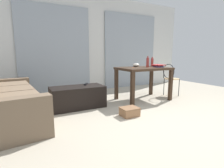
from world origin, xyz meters
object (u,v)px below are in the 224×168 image
object	(u,v)px
couch	(6,102)
craft_table	(143,72)
wire_chair	(170,76)
scissors	(133,67)
shoebox	(130,112)
coffee_table	(78,97)
bottle_far	(148,62)
book_stack	(158,66)
bottle_near	(152,62)
tv_remote_primary	(86,84)
bowl	(136,65)

from	to	relation	value
couch	craft_table	world-z (taller)	couch
wire_chair	scissors	xyz separation A→B (m)	(-1.06, 0.10, 0.25)
wire_chair	shoebox	xyz separation A→B (m)	(-1.69, -0.74, -0.43)
couch	coffee_table	bearing A→B (deg)	5.42
bottle_far	book_stack	bearing A→B (deg)	-19.15
craft_table	shoebox	distance (m)	1.29
couch	book_stack	bearing A→B (deg)	-1.48
bottle_near	coffee_table	bearing A→B (deg)	-177.32
coffee_table	tv_remote_primary	size ratio (longest dim) A/B	5.45
coffee_table	scissors	world-z (taller)	scissors
shoebox	bowl	bearing A→B (deg)	50.38
wire_chair	bottle_far	distance (m)	0.79
bottle_far	book_stack	xyz separation A→B (m)	(0.24, -0.08, -0.08)
coffee_table	tv_remote_primary	xyz separation A→B (m)	(0.22, 0.13, 0.22)
book_stack	shoebox	world-z (taller)	book_stack
bottle_near	bowl	world-z (taller)	bottle_near
couch	bottle_far	world-z (taller)	bottle_far
couch	coffee_table	xyz separation A→B (m)	(1.20, 0.11, -0.08)
bottle_near	scissors	xyz separation A→B (m)	(-0.65, -0.12, -0.10)
tv_remote_primary	craft_table	bearing A→B (deg)	21.56
coffee_table	couch	bearing A→B (deg)	-174.58
craft_table	bottle_near	bearing A→B (deg)	25.58
couch	wire_chair	distance (m)	3.53
coffee_table	craft_table	distance (m)	1.57
craft_table	shoebox	xyz separation A→B (m)	(-0.87, -0.77, -0.56)
tv_remote_primary	shoebox	bearing A→B (deg)	-35.30
scissors	bottle_near	bearing A→B (deg)	10.64
bottle_far	bowl	world-z (taller)	bottle_far
coffee_table	bowl	size ratio (longest dim) A/B	6.59
bottle_near	shoebox	distance (m)	1.78
couch	shoebox	distance (m)	2.00
book_stack	tv_remote_primary	distance (m)	1.71
craft_table	scissors	world-z (taller)	scissors
book_stack	couch	bearing A→B (deg)	178.52
craft_table	bowl	bearing A→B (deg)	97.97
bowl	book_stack	size ratio (longest dim) A/B	0.55
craft_table	shoebox	world-z (taller)	craft_table
craft_table	scissors	size ratio (longest dim) A/B	9.74
wire_chair	book_stack	xyz separation A→B (m)	(-0.47, -0.06, 0.28)
couch	bowl	distance (m)	2.73
tv_remote_primary	book_stack	bearing A→B (deg)	20.80
bottle_near	wire_chair	bearing A→B (deg)	-28.57
couch	bottle_near	bearing A→B (deg)	3.74
craft_table	bottle_near	distance (m)	0.50
bottle_near	bottle_far	size ratio (longest dim) A/B	0.89
coffee_table	bottle_near	distance (m)	2.02
couch	wire_chair	bearing A→B (deg)	-0.27
wire_chair	couch	bearing A→B (deg)	179.73
bottle_near	book_stack	distance (m)	0.30
couch	book_stack	xyz separation A→B (m)	(3.06, -0.08, 0.49)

